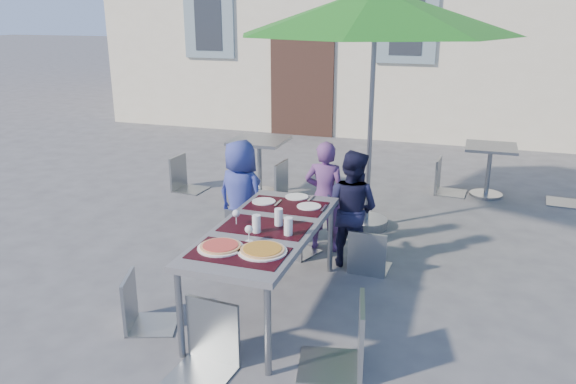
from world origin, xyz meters
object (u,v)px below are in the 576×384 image
(dining_table, at_px, (265,233))
(child_0, at_px, (241,197))
(bg_chair_l_0, at_px, (183,153))
(bg_chair_r_0, at_px, (274,157))
(pizza_near_left, at_px, (220,247))
(chair_0, at_px, (249,202))
(chair_4, at_px, (347,294))
(chair_2, at_px, (370,226))
(child_2, at_px, (351,209))
(cafe_table_1, at_px, (489,163))
(chair_1, at_px, (293,212))
(cafe_table_0, at_px, (259,156))
(patio_umbrella, at_px, (376,12))
(chair_5, at_px, (204,300))
(pizza_near_right, at_px, (262,250))
(child_1, at_px, (325,197))
(chair_3, at_px, (138,271))
(bg_chair_l_1, at_px, (447,156))

(dining_table, bearing_deg, child_0, 122.20)
(bg_chair_l_0, bearing_deg, child_0, -46.53)
(dining_table, xyz_separation_m, bg_chair_r_0, (-0.95, 2.87, -0.13))
(pizza_near_left, xyz_separation_m, chair_0, (-0.39, 1.50, -0.19))
(dining_table, distance_m, chair_4, 1.05)
(pizza_near_left, height_order, child_0, child_0)
(bg_chair_l_0, bearing_deg, chair_2, -31.13)
(child_2, distance_m, bg_chair_r_0, 2.28)
(pizza_near_left, height_order, chair_4, chair_4)
(cafe_table_1, bearing_deg, dining_table, -115.16)
(pizza_near_left, relative_size, chair_1, 0.41)
(bg_chair_l_0, bearing_deg, cafe_table_0, 9.39)
(child_2, relative_size, chair_0, 1.19)
(chair_1, height_order, patio_umbrella, patio_umbrella)
(chair_5, relative_size, cafe_table_0, 1.23)
(pizza_near_right, bearing_deg, child_1, 90.54)
(pizza_near_right, bearing_deg, chair_4, -11.79)
(pizza_near_left, bearing_deg, chair_5, -81.33)
(child_2, distance_m, bg_chair_l_0, 3.24)
(chair_3, xyz_separation_m, chair_5, (0.76, -0.36, 0.07))
(cafe_table_0, xyz_separation_m, bg_chair_r_0, (0.25, -0.09, 0.02))
(child_1, bearing_deg, pizza_near_right, 87.91)
(bg_chair_r_0, bearing_deg, chair_0, -78.00)
(dining_table, height_order, child_0, child_0)
(chair_1, distance_m, chair_4, 1.99)
(bg_chair_l_1, bearing_deg, child_2, -105.54)
(pizza_near_right, relative_size, chair_1, 0.44)
(chair_1, height_order, bg_chair_r_0, bg_chair_r_0)
(chair_1, xyz_separation_m, cafe_table_1, (1.92, 2.72, -0.01))
(bg_chair_r_0, bearing_deg, child_2, -50.76)
(bg_chair_r_0, bearing_deg, chair_3, -88.36)
(child_1, distance_m, chair_2, 0.70)
(child_2, xyz_separation_m, chair_5, (-0.58, -2.05, -0.03))
(chair_3, distance_m, bg_chair_r_0, 3.46)
(cafe_table_1, bearing_deg, chair_5, -111.65)
(chair_0, bearing_deg, chair_5, -76.68)
(chair_0, distance_m, chair_3, 1.60)
(child_0, height_order, child_2, child_0)
(child_0, distance_m, chair_2, 1.39)
(bg_chair_l_0, xyz_separation_m, bg_chair_r_0, (1.34, 0.09, 0.02))
(chair_3, distance_m, chair_5, 0.84)
(patio_umbrella, bearing_deg, chair_5, -100.07)
(chair_4, bearing_deg, child_0, 131.65)
(cafe_table_0, bearing_deg, chair_1, -59.41)
(dining_table, relative_size, chair_5, 1.94)
(dining_table, bearing_deg, child_1, 84.11)
(child_2, bearing_deg, cafe_table_1, -98.45)
(bg_chair_r_0, bearing_deg, pizza_near_right, -71.61)
(child_0, bearing_deg, child_2, -163.35)
(bg_chair_r_0, bearing_deg, cafe_table_0, 160.02)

